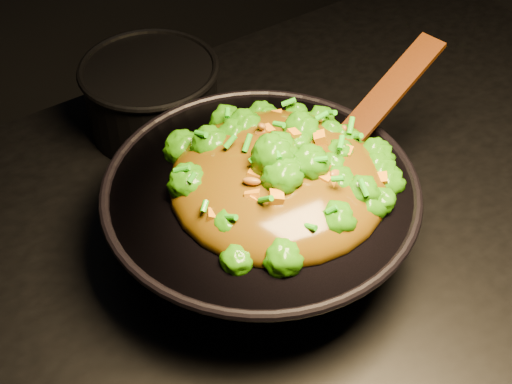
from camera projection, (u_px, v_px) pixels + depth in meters
wok at (260, 218)px, 0.88m from camera, size 0.39×0.39×0.10m
stir_fry at (279, 157)px, 0.82m from camera, size 0.29×0.29×0.09m
spatula at (376, 107)px, 0.89m from camera, size 0.23×0.08×0.10m
back_pot at (152, 97)px, 1.06m from camera, size 0.20×0.20×0.11m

